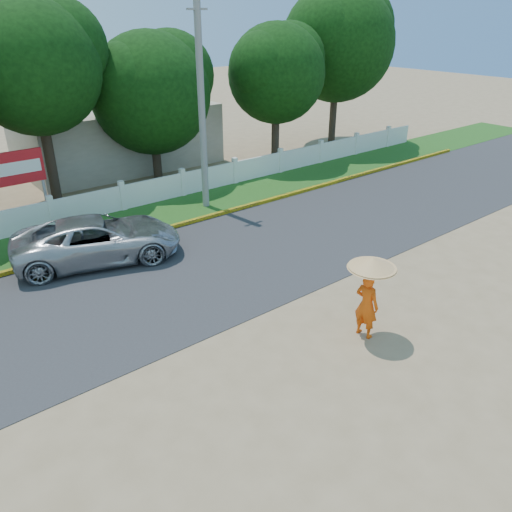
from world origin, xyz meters
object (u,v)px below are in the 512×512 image
(billboard, at_px, (11,173))
(utility_pole, at_px, (202,106))
(monk_with_parasol, at_px, (369,286))
(vehicle, at_px, (98,239))

(billboard, bearing_deg, utility_pole, -22.81)
(utility_pole, height_order, billboard, utility_pole)
(utility_pole, distance_m, monk_with_parasol, 11.37)
(monk_with_parasol, height_order, billboard, billboard)
(monk_with_parasol, distance_m, billboard, 14.59)
(vehicle, bearing_deg, billboard, 30.09)
(utility_pole, relative_size, monk_with_parasol, 3.78)
(utility_pole, bearing_deg, monk_with_parasol, -101.06)
(vehicle, bearing_deg, utility_pole, -52.75)
(vehicle, distance_m, billboard, 5.39)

